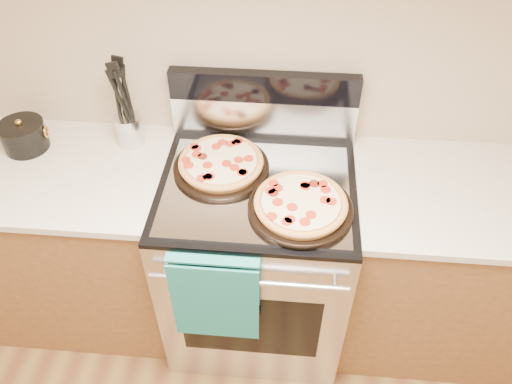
# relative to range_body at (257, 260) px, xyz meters

# --- Properties ---
(wall_back) EXTENTS (4.00, 0.00, 4.00)m
(wall_back) POSITION_rel_range_body_xyz_m (0.00, 0.35, 0.90)
(wall_back) COLOR tan
(wall_back) RESTS_ON ground
(range_body) EXTENTS (0.76, 0.68, 0.90)m
(range_body) POSITION_rel_range_body_xyz_m (0.00, 0.00, 0.00)
(range_body) COLOR #B7B7BC
(range_body) RESTS_ON ground
(oven_window) EXTENTS (0.56, 0.01, 0.40)m
(oven_window) POSITION_rel_range_body_xyz_m (0.00, -0.34, 0.00)
(oven_window) COLOR black
(oven_window) RESTS_ON range_body
(cooktop) EXTENTS (0.76, 0.68, 0.02)m
(cooktop) POSITION_rel_range_body_xyz_m (0.00, 0.00, 0.46)
(cooktop) COLOR black
(cooktop) RESTS_ON range_body
(backsplash_lower) EXTENTS (0.76, 0.06, 0.18)m
(backsplash_lower) POSITION_rel_range_body_xyz_m (0.00, 0.31, 0.56)
(backsplash_lower) COLOR silver
(backsplash_lower) RESTS_ON cooktop
(backsplash_upper) EXTENTS (0.76, 0.06, 0.12)m
(backsplash_upper) POSITION_rel_range_body_xyz_m (0.00, 0.31, 0.71)
(backsplash_upper) COLOR black
(backsplash_upper) RESTS_ON backsplash_lower
(oven_handle) EXTENTS (0.70, 0.03, 0.03)m
(oven_handle) POSITION_rel_range_body_xyz_m (0.00, -0.38, 0.35)
(oven_handle) COLOR silver
(oven_handle) RESTS_ON range_body
(dish_towel) EXTENTS (0.32, 0.05, 0.42)m
(dish_towel) POSITION_rel_range_body_xyz_m (-0.12, -0.38, 0.25)
(dish_towel) COLOR #197E68
(dish_towel) RESTS_ON oven_handle
(foil_sheet) EXTENTS (0.70, 0.55, 0.01)m
(foil_sheet) POSITION_rel_range_body_xyz_m (0.00, -0.03, 0.47)
(foil_sheet) COLOR gray
(foil_sheet) RESTS_ON cooktop
(cabinet_left) EXTENTS (1.00, 0.62, 0.88)m
(cabinet_left) POSITION_rel_range_body_xyz_m (-0.88, 0.03, -0.01)
(cabinet_left) COLOR brown
(cabinet_left) RESTS_ON ground
(countertop_left) EXTENTS (1.02, 0.64, 0.03)m
(countertop_left) POSITION_rel_range_body_xyz_m (-0.88, 0.03, 0.45)
(countertop_left) COLOR beige
(countertop_left) RESTS_ON cabinet_left
(cabinet_right) EXTENTS (1.00, 0.62, 0.88)m
(cabinet_right) POSITION_rel_range_body_xyz_m (0.88, 0.03, -0.01)
(cabinet_right) COLOR brown
(cabinet_right) RESTS_ON ground
(countertop_right) EXTENTS (1.02, 0.64, 0.03)m
(countertop_right) POSITION_rel_range_body_xyz_m (0.88, 0.03, 0.45)
(countertop_right) COLOR beige
(countertop_right) RESTS_ON cabinet_right
(pepperoni_pizza_back) EXTENTS (0.46, 0.46, 0.05)m
(pepperoni_pizza_back) POSITION_rel_range_body_xyz_m (-0.15, 0.07, 0.50)
(pepperoni_pizza_back) COLOR #C57E3C
(pepperoni_pizza_back) RESTS_ON foil_sheet
(pepperoni_pizza_front) EXTENTS (0.41, 0.41, 0.05)m
(pepperoni_pizza_front) POSITION_rel_range_body_xyz_m (0.17, -0.13, 0.50)
(pepperoni_pizza_front) COLOR #C57E3C
(pepperoni_pizza_front) RESTS_ON foil_sheet
(utensil_crock) EXTENTS (0.13, 0.13, 0.14)m
(utensil_crock) POSITION_rel_range_body_xyz_m (-0.55, 0.22, 0.53)
(utensil_crock) COLOR silver
(utensil_crock) RESTS_ON countertop_left
(saucepan) EXTENTS (0.21, 0.21, 0.11)m
(saucepan) POSITION_rel_range_body_xyz_m (-0.98, 0.15, 0.51)
(saucepan) COLOR black
(saucepan) RESTS_ON countertop_left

